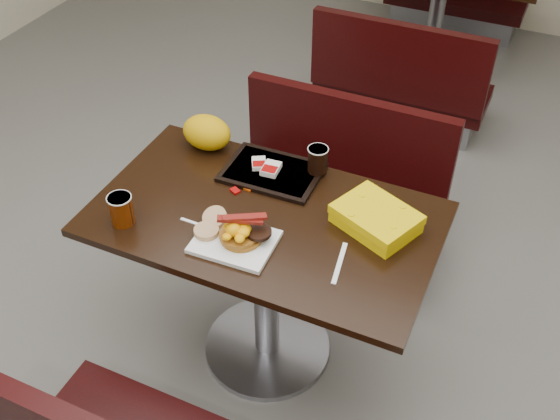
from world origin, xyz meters
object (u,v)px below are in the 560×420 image
at_px(bench_far_s, 405,69).
at_px(clamshell, 376,219).
at_px(bench_near_n, 331,187).
at_px(coffee_cup_near, 121,210).
at_px(table_far, 436,18).
at_px(knife, 340,263).
at_px(hashbrown_sleeve_right, 271,169).
at_px(coffee_cup_far, 318,160).
at_px(fork, 191,222).
at_px(tray, 272,172).
at_px(platter, 235,242).
at_px(hashbrown_sleeve_left, 259,163).
at_px(table_near, 266,289).
at_px(paper_bag, 207,132).
at_px(pancake_stack, 241,236).

height_order(bench_far_s, clamshell, clamshell).
relative_size(bench_near_n, coffee_cup_near, 9.03).
height_order(bench_far_s, coffee_cup_near, coffee_cup_near).
bearing_deg(table_far, clamshell, -81.66).
height_order(knife, hashbrown_sleeve_right, hashbrown_sleeve_right).
bearing_deg(bench_far_s, table_far, 90.00).
distance_m(coffee_cup_near, coffee_cup_far, 0.73).
xyz_separation_m(bench_far_s, coffee_cup_far, (0.08, -1.61, 0.46)).
bearing_deg(fork, tray, 69.81).
height_order(platter, tray, tray).
relative_size(hashbrown_sleeve_left, hashbrown_sleeve_right, 0.85).
xyz_separation_m(table_near, bench_near_n, (0.00, 0.70, -0.02)).
height_order(bench_far_s, paper_bag, paper_bag).
relative_size(hashbrown_sleeve_right, paper_bag, 0.42).
relative_size(knife, tray, 0.53).
height_order(table_near, fork, fork).
relative_size(coffee_cup_near, hashbrown_sleeve_right, 1.35).
bearing_deg(clamshell, tray, -171.80).
relative_size(bench_near_n, hashbrown_sleeve_right, 12.23).
bearing_deg(platter, coffee_cup_near, -173.29).
distance_m(hashbrown_sleeve_right, paper_bag, 0.31).
xyz_separation_m(pancake_stack, fork, (-0.20, 0.02, -0.03)).
bearing_deg(hashbrown_sleeve_right, knife, -44.51).
bearing_deg(fork, platter, -8.40).
relative_size(bench_near_n, fork, 8.81).
height_order(fork, coffee_cup_far, coffee_cup_far).
distance_m(bench_near_n, pancake_stack, 0.95).
bearing_deg(pancake_stack, table_near, 85.02).
bearing_deg(clamshell, hashbrown_sleeve_right, -171.15).
bearing_deg(coffee_cup_near, bench_near_n, 65.32).
bearing_deg(coffee_cup_far, pancake_stack, -101.51).
relative_size(pancake_stack, hashbrown_sleeve_left, 1.95).
distance_m(hashbrown_sleeve_left, clamshell, 0.52).
relative_size(coffee_cup_near, clamshell, 0.42).
distance_m(coffee_cup_near, knife, 0.76).
bearing_deg(platter, pancake_stack, 36.12).
height_order(fork, hashbrown_sleeve_right, hashbrown_sleeve_right).
xyz_separation_m(bench_far_s, coffee_cup_near, (-0.43, -2.13, 0.45)).
height_order(bench_near_n, clamshell, clamshell).
height_order(table_near, coffee_cup_near, coffee_cup_near).
bearing_deg(clamshell, hashbrown_sleeve_left, -170.94).
bearing_deg(hashbrown_sleeve_right, table_far, 83.35).
distance_m(bench_far_s, hashbrown_sleeve_right, 1.73).
relative_size(bench_far_s, tray, 2.82).
xyz_separation_m(fork, clamshell, (0.58, 0.24, 0.03)).
distance_m(tray, hashbrown_sleeve_left, 0.06).
bearing_deg(bench_near_n, hashbrown_sleeve_left, -105.96).
distance_m(fork, coffee_cup_far, 0.52).
relative_size(platter, tray, 0.74).
xyz_separation_m(fork, paper_bag, (-0.16, 0.41, 0.07)).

